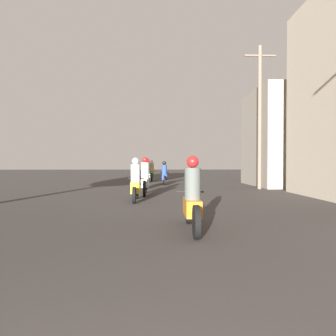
% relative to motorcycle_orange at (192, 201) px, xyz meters
% --- Properties ---
extents(motorcycle_orange, '(0.60, 2.11, 1.50)m').
position_rel_motorcycle_orange_xyz_m(motorcycle_orange, '(0.00, 0.00, 0.00)').
color(motorcycle_orange, black).
rests_on(motorcycle_orange, ground_plane).
extents(motorcycle_yellow, '(0.60, 1.93, 1.53)m').
position_rel_motorcycle_orange_xyz_m(motorcycle_yellow, '(-1.49, 5.01, 0.02)').
color(motorcycle_yellow, black).
rests_on(motorcycle_yellow, ground_plane).
extents(motorcycle_white, '(0.60, 2.04, 1.59)m').
position_rel_motorcycle_orange_xyz_m(motorcycle_white, '(-1.24, 7.23, 0.04)').
color(motorcycle_white, black).
rests_on(motorcycle_white, ground_plane).
extents(motorcycle_silver, '(0.60, 1.94, 1.57)m').
position_rel_motorcycle_orange_xyz_m(motorcycle_silver, '(-1.27, 11.07, 0.03)').
color(motorcycle_silver, black).
rests_on(motorcycle_silver, ground_plane).
extents(motorcycle_blue, '(0.60, 1.88, 1.44)m').
position_rel_motorcycle_orange_xyz_m(motorcycle_blue, '(-0.32, 13.52, -0.02)').
color(motorcycle_blue, black).
rests_on(motorcycle_blue, ground_plane).
extents(motorcycle_green, '(0.60, 1.88, 1.54)m').
position_rel_motorcycle_orange_xyz_m(motorcycle_green, '(-1.17, 17.48, 0.02)').
color(motorcycle_green, black).
rests_on(motorcycle_green, ground_plane).
extents(building_right_far, '(4.09, 5.34, 5.53)m').
position_rel_motorcycle_orange_xyz_m(building_right_far, '(6.87, 12.44, 2.16)').
color(building_right_far, gray).
rests_on(building_right_far, ground_plane).
extents(utility_pole_far, '(1.60, 0.20, 7.28)m').
position_rel_motorcycle_orange_xyz_m(utility_pole_far, '(4.48, 10.01, 3.21)').
color(utility_pole_far, '#6B5B4C').
rests_on(utility_pole_far, ground_plane).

